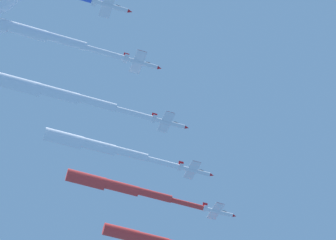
{
  "coord_description": "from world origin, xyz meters",
  "views": [
    {
      "loc": [
        -101.73,
        -5.65,
        4.43
      ],
      "look_at": [
        0.0,
        0.0,
        171.34
      ],
      "focal_mm": 80.4,
      "sensor_mm": 36.0,
      "label": 1
    }
  ],
  "objects_px": {
    "jet_port_mid": "(98,146)",
    "jet_port_outer": "(26,31)",
    "jet_starboard_mid": "(58,94)",
    "jet_starboard_inner": "(121,187)",
    "jet_port_inner": "(152,240)"
  },
  "relations": [
    {
      "from": "jet_starboard_inner",
      "to": "jet_port_mid",
      "type": "bearing_deg",
      "value": 163.33
    },
    {
      "from": "jet_port_inner",
      "to": "jet_starboard_inner",
      "type": "distance_m",
      "value": 18.8
    },
    {
      "from": "jet_port_mid",
      "to": "jet_starboard_mid",
      "type": "xyz_separation_m",
      "value": [
        -16.95,
        8.35,
        -0.79
      ]
    },
    {
      "from": "jet_port_inner",
      "to": "jet_starboard_mid",
      "type": "bearing_deg",
      "value": 157.12
    },
    {
      "from": "jet_starboard_inner",
      "to": "jet_port_outer",
      "type": "bearing_deg",
      "value": 158.5
    },
    {
      "from": "jet_starboard_inner",
      "to": "jet_port_outer",
      "type": "xyz_separation_m",
      "value": [
        -48.49,
        19.1,
        0.41
      ]
    },
    {
      "from": "jet_port_mid",
      "to": "jet_port_outer",
      "type": "height_order",
      "value": "jet_port_outer"
    },
    {
      "from": "jet_port_mid",
      "to": "jet_port_outer",
      "type": "xyz_separation_m",
      "value": [
        -33.17,
        14.51,
        2.47
      ]
    },
    {
      "from": "jet_port_inner",
      "to": "jet_starboard_mid",
      "type": "distance_m",
      "value": 53.33
    },
    {
      "from": "jet_starboard_mid",
      "to": "jet_port_outer",
      "type": "height_order",
      "value": "jet_port_outer"
    },
    {
      "from": "jet_port_mid",
      "to": "jet_port_outer",
      "type": "bearing_deg",
      "value": 156.37
    },
    {
      "from": "jet_starboard_mid",
      "to": "jet_port_outer",
      "type": "relative_size",
      "value": 1.0
    },
    {
      "from": "jet_starboard_inner",
      "to": "jet_port_mid",
      "type": "xyz_separation_m",
      "value": [
        -15.33,
        4.59,
        -2.06
      ]
    },
    {
      "from": "jet_starboard_inner",
      "to": "jet_starboard_mid",
      "type": "distance_m",
      "value": 34.89
    },
    {
      "from": "jet_starboard_mid",
      "to": "jet_port_mid",
      "type": "bearing_deg",
      "value": -26.23
    }
  ]
}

